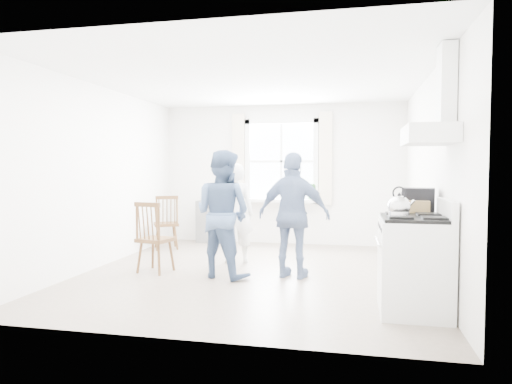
% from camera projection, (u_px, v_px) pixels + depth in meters
% --- Properties ---
extents(room_shell, '(4.62, 5.12, 2.64)m').
position_uv_depth(room_shell, '(253.00, 177.00, 6.14)').
color(room_shell, gray).
rests_on(room_shell, ground).
extents(window_assembly, '(1.88, 0.24, 1.70)m').
position_uv_depth(window_assembly, '(281.00, 166.00, 8.52)').
color(window_assembly, white).
rests_on(window_assembly, room_shell).
extents(range_hood, '(0.45, 0.76, 0.94)m').
position_uv_depth(range_hood, '(435.00, 118.00, 4.36)').
color(range_hood, white).
rests_on(range_hood, room_shell).
extents(shelf_unit, '(0.40, 0.30, 0.80)m').
position_uv_depth(shelf_unit, '(208.00, 221.00, 8.75)').
color(shelf_unit, gray).
rests_on(shelf_unit, ground).
extents(gas_stove, '(0.68, 0.76, 1.12)m').
position_uv_depth(gas_stove, '(414.00, 264.00, 4.46)').
color(gas_stove, white).
rests_on(gas_stove, ground).
extents(kettle, '(0.21, 0.21, 0.30)m').
position_uv_depth(kettle, '(399.00, 207.00, 4.38)').
color(kettle, silver).
rests_on(kettle, gas_stove).
extents(low_cabinet, '(0.50, 0.55, 0.90)m').
position_uv_depth(low_cabinet, '(413.00, 254.00, 5.14)').
color(low_cabinet, white).
rests_on(low_cabinet, ground).
extents(stereo_stack, '(0.38, 0.35, 0.30)m').
position_uv_depth(stereo_stack, '(418.00, 202.00, 5.03)').
color(stereo_stack, black).
rests_on(stereo_stack, low_cabinet).
extents(cardboard_box, '(0.29, 0.21, 0.17)m').
position_uv_depth(cardboard_box, '(416.00, 209.00, 4.88)').
color(cardboard_box, olive).
rests_on(cardboard_box, low_cabinet).
extents(windsor_chair_a, '(0.54, 0.54, 0.95)m').
position_uv_depth(windsor_chair_a, '(167.00, 216.00, 7.93)').
color(windsor_chair_a, '#4F3119').
rests_on(windsor_chair_a, ground).
extents(windsor_chair_b, '(0.49, 0.48, 0.98)m').
position_uv_depth(windsor_chair_b, '(151.00, 230.00, 6.13)').
color(windsor_chair_b, '#4F3119').
rests_on(windsor_chair_b, ground).
extents(person_left, '(0.64, 0.64, 1.50)m').
position_uv_depth(person_left, '(236.00, 213.00, 6.82)').
color(person_left, white).
rests_on(person_left, ground).
extents(person_mid, '(1.02, 1.02, 1.65)m').
position_uv_depth(person_mid, '(223.00, 214.00, 5.94)').
color(person_mid, '#485F86').
rests_on(person_mid, ground).
extents(person_right, '(1.12, 1.12, 1.63)m').
position_uv_depth(person_right, '(294.00, 215.00, 5.89)').
color(person_right, navy).
rests_on(person_right, ground).
extents(potted_plant, '(0.21, 0.21, 0.29)m').
position_uv_depth(potted_plant, '(312.00, 191.00, 8.34)').
color(potted_plant, '#316F33').
rests_on(potted_plant, window_assembly).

